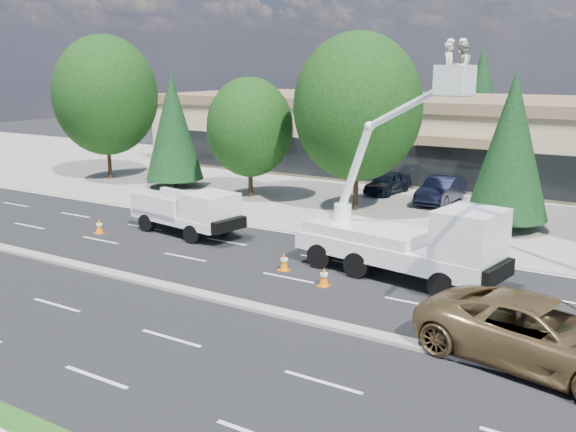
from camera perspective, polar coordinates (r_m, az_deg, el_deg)
The scene contains 20 objects.
ground at distance 21.43m, azimuth -4.57°, elevation -7.84°, with size 140.00×140.00×0.00m, color black.
concrete_apron at distance 38.74m, azimuth 13.25°, elevation 1.41°, with size 140.00×22.00×0.01m, color gray.
road_median at distance 21.41m, azimuth -4.57°, elevation -7.70°, with size 120.00×0.55×0.12m, color gray.
strip_mall at distance 47.79m, azimuth 17.35°, elevation 6.77°, with size 50.40×15.40×5.50m.
tree_front_a at distance 46.05m, azimuth -15.93°, elevation 10.27°, with size 7.06×7.06×9.79m.
tree_front_b at distance 41.95m, azimuth -10.18°, elevation 7.84°, with size 3.71×3.71×7.30m.
tree_front_c at distance 38.19m, azimuth -3.41°, elevation 7.87°, with size 5.12×5.12×7.10m.
tree_front_d at distance 34.52m, azimuth 6.22°, elevation 9.60°, with size 6.85×6.85×9.50m.
tree_front_e at distance 32.01m, azimuth 19.22°, elevation 5.94°, with size 3.82×3.82×7.54m.
tree_back_a at distance 65.37m, azimuth 4.67°, elevation 10.80°, with size 4.74×4.74×9.34m.
tree_back_b at distance 60.25m, azimuth 16.77°, elevation 10.14°, with size 4.78×4.78×9.42m.
utility_pickup at distance 30.06m, azimuth -8.65°, elevation -0.04°, with size 5.81×2.85×2.13m.
bucket_truck at distance 23.63m, azimuth 10.96°, elevation -1.39°, with size 8.05×3.55×8.56m.
traffic_cone_a at distance 31.42m, azimuth -16.43°, elevation -0.87°, with size 0.40×0.40×0.70m.
traffic_cone_b at distance 24.71m, azimuth -0.34°, elevation -4.09°, with size 0.40×0.40×0.70m.
traffic_cone_c at distance 23.02m, azimuth 3.22°, elevation -5.42°, with size 0.40×0.40×0.70m.
traffic_cone_d at distance 21.37m, azimuth 20.61°, elevation -7.77°, with size 0.40×0.40×0.70m.
minivan at distance 18.16m, azimuth 21.53°, elevation -9.75°, with size 2.94×6.37×1.77m, color olive.
parked_car_west at distance 40.05m, azimuth 8.86°, elevation 2.96°, with size 1.60×3.99×1.36m, color black.
parked_car_east at distance 37.68m, azimuth 13.45°, elevation 2.25°, with size 1.61×4.62×1.52m, color black.
Camera 1 is at (11.97, -16.03, 7.67)m, focal length 40.00 mm.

